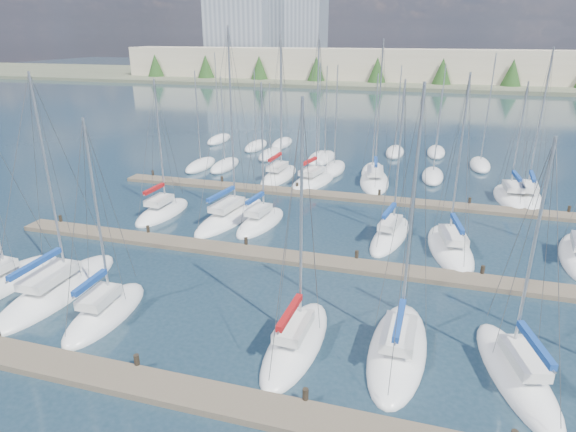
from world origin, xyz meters
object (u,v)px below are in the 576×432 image
(sailboat_c, at_px, (106,313))
(sailboat_i, at_px, (230,216))
(sailboat_b, at_px, (58,290))
(sailboat_n, at_px, (279,176))
(sailboat_o, at_px, (313,181))
(sailboat_f, at_px, (516,374))
(sailboat_q, at_px, (510,197))
(sailboat_p, at_px, (374,181))
(sailboat_r, at_px, (527,197))
(sailboat_k, at_px, (390,235))
(sailboat_l, at_px, (450,248))
(sailboat_d, at_px, (296,342))
(sailboat_j, at_px, (261,222))
(sailboat_h, at_px, (163,212))
(sailboat_e, at_px, (398,349))

(sailboat_c, bearing_deg, sailboat_i, 85.01)
(sailboat_i, bearing_deg, sailboat_b, -101.23)
(sailboat_n, bearing_deg, sailboat_b, -98.22)
(sailboat_o, distance_m, sailboat_f, 31.11)
(sailboat_q, height_order, sailboat_n, sailboat_n)
(sailboat_c, height_order, sailboat_p, sailboat_p)
(sailboat_r, xyz_separation_m, sailboat_k, (-11.49, -12.79, 0.00))
(sailboat_b, bearing_deg, sailboat_l, 29.25)
(sailboat_p, height_order, sailboat_d, sailboat_p)
(sailboat_i, height_order, sailboat_l, sailboat_i)
(sailboat_d, bearing_deg, sailboat_q, 66.93)
(sailboat_b, distance_m, sailboat_f, 25.32)
(sailboat_n, relative_size, sailboat_l, 1.18)
(sailboat_n, relative_size, sailboat_i, 0.97)
(sailboat_r, bearing_deg, sailboat_j, -145.06)
(sailboat_b, bearing_deg, sailboat_h, 93.42)
(sailboat_n, height_order, sailboat_k, sailboat_n)
(sailboat_q, relative_size, sailboat_n, 0.74)
(sailboat_k, bearing_deg, sailboat_o, 136.04)
(sailboat_f, bearing_deg, sailboat_o, 105.96)
(sailboat_r, relative_size, sailboat_i, 0.90)
(sailboat_f, bearing_deg, sailboat_d, 168.28)
(sailboat_c, bearing_deg, sailboat_h, 107.00)
(sailboat_c, height_order, sailboat_i, sailboat_i)
(sailboat_h, distance_m, sailboat_n, 14.78)
(sailboat_c, bearing_deg, sailboat_p, 67.16)
(sailboat_q, distance_m, sailboat_d, 30.44)
(sailboat_p, height_order, sailboat_k, sailboat_p)
(sailboat_p, distance_m, sailboat_k, 14.37)
(sailboat_c, relative_size, sailboat_b, 0.86)
(sailboat_f, relative_size, sailboat_d, 0.91)
(sailboat_o, bearing_deg, sailboat_e, -55.67)
(sailboat_e, height_order, sailboat_q, sailboat_e)
(sailboat_j, relative_size, sailboat_f, 1.02)
(sailboat_c, bearing_deg, sailboat_f, 0.38)
(sailboat_n, height_order, sailboat_o, sailboat_n)
(sailboat_n, bearing_deg, sailboat_i, -88.20)
(sailboat_p, relative_size, sailboat_l, 1.14)
(sailboat_e, height_order, sailboat_n, sailboat_n)
(sailboat_b, height_order, sailboat_d, sailboat_b)
(sailboat_q, distance_m, sailboat_b, 38.73)
(sailboat_j, distance_m, sailboat_b, 15.93)
(sailboat_k, bearing_deg, sailboat_i, -171.86)
(sailboat_i, relative_size, sailboat_o, 1.03)
(sailboat_h, relative_size, sailboat_n, 0.78)
(sailboat_p, relative_size, sailboat_d, 1.15)
(sailboat_l, bearing_deg, sailboat_o, 125.18)
(sailboat_k, height_order, sailboat_d, sailboat_d)
(sailboat_k, bearing_deg, sailboat_f, -54.77)
(sailboat_c, distance_m, sailboat_o, 28.08)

